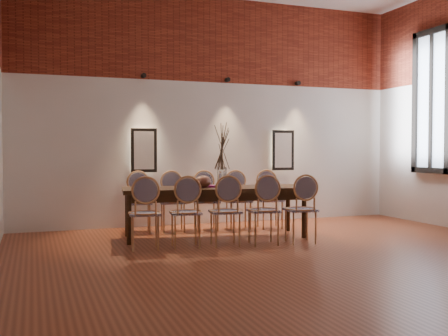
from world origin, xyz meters
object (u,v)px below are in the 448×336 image
object	(u,v)px
dining_table	(215,212)
chair_far_d	(238,201)
chair_far_c	(206,201)
chair_near_e	(300,209)
chair_far_a	(139,203)
book	(207,186)
chair_far_b	(173,202)
vase	(222,177)
chair_near_c	(225,211)
chair_far_e	(270,200)
chair_near_a	(145,213)
chair_near_b	(186,212)
bowl	(203,182)
chair_near_d	(263,210)

from	to	relation	value
dining_table	chair_far_d	distance (m)	0.90
chair_far_c	chair_far_d	xyz separation A→B (m)	(0.54, -0.07, 0.00)
chair_near_e	chair_far_a	distance (m)	2.60
dining_table	chair_far_c	world-z (taller)	chair_far_c
chair_far_a	book	size ratio (longest dim) A/B	3.62
chair_far_b	vase	xyz separation A→B (m)	(0.55, -0.80, 0.43)
chair_far_a	chair_near_e	bearing A→B (deg)	146.59
chair_far_a	chair_near_c	bearing A→B (deg)	127.16
chair_far_a	chair_far_e	distance (m)	2.17
chair_near_a	chair_near_b	bearing A→B (deg)	0.00
chair_far_d	book	world-z (taller)	chair_far_d
chair_near_c	bowl	distance (m)	0.78
chair_near_c	chair_near_d	distance (m)	0.54
chair_far_d	bowl	xyz separation A→B (m)	(-0.82, -0.66, 0.37)
chair_far_c	book	size ratio (longest dim) A/B	3.62
chair_far_c	dining_table	bearing A→B (deg)	90.00
chair_near_d	chair_near_e	bearing A→B (deg)	0.00
vase	book	distance (m)	0.27
chair_far_a	bowl	size ratio (longest dim) A/B	3.92
chair_near_e	vase	distance (m)	1.29
chair_near_e	bowl	bearing A→B (deg)	152.33
chair_near_d	vase	xyz separation A→B (m)	(-0.33, 0.77, 0.43)
chair_near_a	chair_far_c	bearing A→B (deg)	52.84
chair_far_b	vase	world-z (taller)	vase
chair_near_b	vase	xyz separation A→B (m)	(0.74, 0.62, 0.43)
chair_near_b	chair_near_c	size ratio (longest dim) A/B	1.00
chair_near_e	dining_table	bearing A→B (deg)	146.59
chair_far_c	book	xyz separation A→B (m)	(-0.22, -0.68, 0.30)
chair_near_c	book	world-z (taller)	chair_near_c
chair_near_a	bowl	bearing A→B (deg)	36.48
chair_near_e	vase	world-z (taller)	vase
chair_far_c	chair_far_e	bearing A→B (deg)	180.00
dining_table	chair_far_d	xyz separation A→B (m)	(0.63, 0.64, 0.09)
dining_table	chair_near_d	distance (m)	0.90
chair_near_c	chair_far_e	distance (m)	1.80
chair_near_a	chair_far_d	distance (m)	2.17
chair_near_a	chair_far_a	xyz separation A→B (m)	(0.19, 1.42, 0.00)
book	chair_near_b	bearing A→B (deg)	-127.83
chair_near_d	vase	distance (m)	0.94
chair_near_d	chair_far_c	bearing A→B (deg)	110.76
chair_near_b	chair_far_b	distance (m)	1.43
bowl	book	size ratio (longest dim) A/B	0.92
chair_far_e	vase	world-z (taller)	vase
chair_near_d	chair_far_e	bearing A→B (deg)	69.24
book	chair_near_a	bearing A→B (deg)	-150.73
chair_near_b	chair_near_a	bearing A→B (deg)	-180.00
chair_near_d	dining_table	bearing A→B (deg)	127.16
chair_near_a	chair_near_d	bearing A→B (deg)	-0.00
dining_table	vase	bearing A→B (deg)	0.00
chair_near_a	chair_far_c	size ratio (longest dim) A/B	1.00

